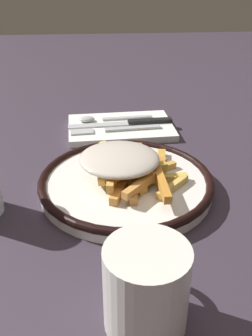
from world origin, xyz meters
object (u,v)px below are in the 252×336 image
Objects in this scene: fork at (115,130)px; coffee_mug at (147,287)px; plate at (126,183)px; spoon at (103,119)px; napkin at (121,128)px; knife at (130,123)px; fries_heap at (126,164)px.

coffee_mug is at bearing -179.16° from fork.
spoon is (0.25, 0.03, 0.00)m from plate.
fork reaches higher than napkin.
knife reaches higher than fork.
knife is (0.03, -0.03, 0.00)m from fork.
fries_heap is at bearing 0.12° from coffee_mug.
spoon is at bearing 6.45° from plate.
plate reaches higher than napkin.
plate is 1.24× the size of knife.
knife reaches higher than napkin.
fork is (0.20, 0.01, 0.00)m from plate.
spoon reaches higher than napkin.
coffee_mug reaches higher than fries_heap.
fries_heap is 0.22m from knife.
napkin is at bearing -0.72° from coffee_mug.
fork is at bearing 1.77° from fries_heap.
spoon is (0.02, 0.05, 0.00)m from knife.
fork is at bearing -157.31° from spoon.
fork is at bearing 1.65° from plate.
plate is at bearing 178.34° from napkin.
plate is 0.23m from napkin.
coffee_mug reaches higher than fork.
plate is at bearing 173.60° from knife.
fries_heap is (0.01, -0.00, 0.03)m from plate.
fries_heap reaches higher than fork.
coffee_mug reaches higher than knife.
spoon is at bearing 22.69° from fork.
napkin is 0.04m from spoon.
fries_heap is at bearing -173.34° from spoon.
plate is 0.03m from fries_heap.
fries_heap is at bearing 178.35° from napkin.
napkin is 0.02m from knife.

